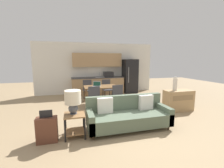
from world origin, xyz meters
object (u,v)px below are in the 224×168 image
(dining_chair_near_left, at_px, (93,97))
(side_table, at_px, (75,121))
(table_lamp, at_px, (73,100))
(credenza, at_px, (178,100))
(dining_chair_far_left, at_px, (88,89))
(suitcase, at_px, (47,130))
(dining_chair_near_right, at_px, (116,95))
(refrigerator, at_px, (130,76))
(laptop, at_px, (97,85))
(dining_table, at_px, (101,88))
(vase, at_px, (175,84))
(dining_chair_far_right, at_px, (107,88))
(couch, at_px, (128,115))

(dining_chair_near_left, bearing_deg, side_table, 63.84)
(table_lamp, distance_m, credenza, 3.77)
(dining_chair_far_left, relative_size, suitcase, 1.24)
(side_table, relative_size, dining_chair_far_left, 0.61)
(dining_chair_near_left, height_order, dining_chair_far_left, same)
(table_lamp, xyz_separation_m, dining_chair_near_right, (1.57, 1.76, -0.39))
(dining_chair_near_right, bearing_deg, dining_chair_near_left, 0.96)
(suitcase, bearing_deg, refrigerator, 50.29)
(side_table, bearing_deg, dining_chair_near_left, 68.26)
(credenza, relative_size, laptop, 2.54)
(dining_table, relative_size, dining_chair_near_left, 1.51)
(vase, height_order, suitcase, vase)
(dining_chair_far_right, bearing_deg, credenza, -52.65)
(credenza, height_order, dining_chair_near_left, dining_chair_near_left)
(vase, relative_size, dining_chair_far_right, 0.54)
(dining_chair_far_left, height_order, laptop, laptop)
(laptop, bearing_deg, table_lamp, -88.27)
(refrigerator, bearing_deg, dining_table, -137.96)
(refrigerator, relative_size, dining_chair_far_right, 2.06)
(refrigerator, distance_m, dining_chair_near_right, 3.01)
(dining_table, xyz_separation_m, vase, (2.32, -1.56, 0.29))
(vase, bearing_deg, dining_chair_far_left, 139.60)
(dining_chair_near_left, xyz_separation_m, suitcase, (-1.27, -1.82, -0.21))
(dining_table, xyz_separation_m, credenza, (2.49, -1.58, -0.29))
(side_table, height_order, credenza, credenza)
(dining_table, bearing_deg, dining_chair_far_right, 60.26)
(table_lamp, relative_size, dining_chair_near_right, 0.62)
(couch, distance_m, dining_chair_far_left, 3.27)
(dining_chair_near_right, height_order, suitcase, dining_chair_near_right)
(dining_table, height_order, vase, vase)
(dining_chair_near_right, relative_size, laptop, 2.27)
(dining_chair_far_left, xyz_separation_m, dining_chair_far_right, (0.87, -0.04, 0.00))
(laptop, bearing_deg, dining_chair_far_left, 131.16)
(credenza, bearing_deg, side_table, -165.03)
(table_lamp, xyz_separation_m, dining_chair_far_left, (0.69, 3.30, -0.39))
(dining_chair_far_left, bearing_deg, dining_chair_near_right, -68.61)
(dining_chair_near_right, relative_size, dining_chair_near_left, 1.00)
(refrigerator, distance_m, dining_chair_far_right, 1.92)
(dining_chair_far_left, xyz_separation_m, laptop, (0.27, -0.79, 0.28))
(laptop, height_order, suitcase, laptop)
(vase, distance_m, laptop, 2.95)
(couch, bearing_deg, dining_table, 95.98)
(refrigerator, relative_size, suitcase, 2.55)
(refrigerator, bearing_deg, dining_chair_near_left, -132.67)
(dining_chair_far_right, bearing_deg, suitcase, -126.20)
(dining_table, relative_size, suitcase, 1.88)
(dining_chair_near_left, bearing_deg, suitcase, 50.64)
(dining_chair_near_right, xyz_separation_m, dining_chair_near_left, (-0.87, -0.07, 0.00))
(table_lamp, bearing_deg, couch, 4.54)
(vase, bearing_deg, credenza, -5.69)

